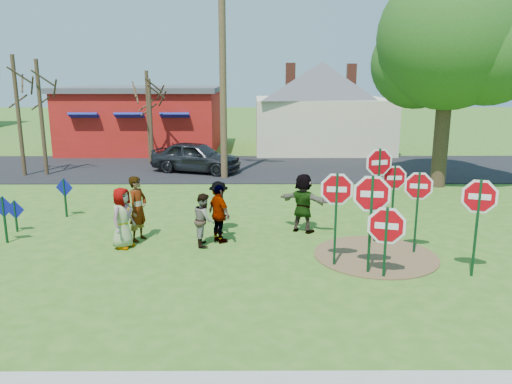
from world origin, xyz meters
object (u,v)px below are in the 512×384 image
at_px(stop_sign_c, 418,194).
at_px(utility_pole, 223,61).
at_px(stop_sign_a, 372,203).
at_px(suv, 196,157).
at_px(person_a, 122,218).
at_px(person_b, 138,209).
at_px(stop_sign_b, 379,171).
at_px(leafy_tree, 453,46).
at_px(stop_sign_d, 394,184).

bearing_deg(stop_sign_c, utility_pole, 130.74).
xyz_separation_m(stop_sign_a, stop_sign_c, (1.52, 1.35, -0.12)).
xyz_separation_m(stop_sign_c, suv, (-7.03, 11.21, -0.84)).
distance_m(person_a, person_b, 0.69).
bearing_deg(stop_sign_b, leafy_tree, 44.13).
xyz_separation_m(stop_sign_d, person_b, (-7.19, 0.01, -0.71)).
xyz_separation_m(person_a, leafy_tree, (11.50, 7.66, 4.89)).
xyz_separation_m(stop_sign_b, utility_pole, (-4.77, 8.90, 3.15)).
bearing_deg(leafy_tree, stop_sign_a, -118.83).
distance_m(stop_sign_a, person_b, 6.53).
bearing_deg(stop_sign_a, stop_sign_d, 73.33).
bearing_deg(stop_sign_c, stop_sign_a, -127.45).
relative_size(suv, leafy_tree, 0.48).
bearing_deg(suv, stop_sign_b, -130.21).
height_order(stop_sign_c, suv, stop_sign_c).
xyz_separation_m(person_b, suv, (0.49, 10.12, -0.16)).
height_order(stop_sign_b, person_b, stop_sign_b).
bearing_deg(leafy_tree, person_a, -146.35).
relative_size(person_a, suv, 0.39).
xyz_separation_m(stop_sign_a, stop_sign_d, (1.19, 2.43, -0.09)).
distance_m(stop_sign_a, leafy_tree, 11.53).
relative_size(person_b, suv, 0.43).
bearing_deg(suv, person_a, -165.44).
bearing_deg(utility_pole, stop_sign_a, -69.97).
bearing_deg(stop_sign_c, suv, 133.15).
xyz_separation_m(stop_sign_d, utility_pole, (-5.26, 8.73, 3.54)).
distance_m(stop_sign_b, stop_sign_d, 0.65).
relative_size(stop_sign_b, stop_sign_d, 1.23).
relative_size(stop_sign_a, suv, 0.59).
relative_size(stop_sign_b, suv, 0.65).
distance_m(stop_sign_d, person_a, 7.55).
relative_size(person_b, utility_pole, 0.19).
height_order(stop_sign_a, stop_sign_c, stop_sign_a).
xyz_separation_m(stop_sign_d, leafy_tree, (4.02, 7.05, 4.09)).
bearing_deg(stop_sign_d, person_b, 178.71).
height_order(stop_sign_c, leafy_tree, leafy_tree).
bearing_deg(suv, leafy_tree, -87.32).
xyz_separation_m(utility_pole, leafy_tree, (9.29, -1.68, 0.55)).
xyz_separation_m(stop_sign_b, stop_sign_d, (0.49, 0.17, -0.40)).
bearing_deg(person_a, suv, 15.44).
bearing_deg(utility_pole, stop_sign_c, -60.32).
relative_size(stop_sign_c, stop_sign_d, 1.01).
relative_size(person_a, leafy_tree, 0.19).
height_order(stop_sign_a, stop_sign_b, stop_sign_b).
distance_m(stop_sign_c, suv, 13.26).
distance_m(stop_sign_d, person_b, 7.23).
bearing_deg(stop_sign_d, utility_pole, 119.85).
relative_size(stop_sign_c, person_b, 1.25).
xyz_separation_m(person_a, person_b, (0.28, 0.62, 0.09)).
bearing_deg(stop_sign_c, stop_sign_d, 118.06).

